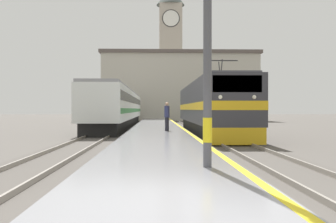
{
  "coord_description": "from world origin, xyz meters",
  "views": [
    {
      "loc": [
        -0.17,
        -6.56,
        1.76
      ],
      "look_at": [
        0.89,
        26.64,
        1.57
      ],
      "focal_mm": 42.0,
      "sensor_mm": 36.0,
      "label": 1
    }
  ],
  "objects": [
    {
      "name": "passenger_train",
      "position": [
        -3.75,
        32.82,
        1.96
      ],
      "size": [
        2.92,
        31.49,
        3.61
      ],
      "color": "black",
      "rests_on": "ground"
    },
    {
      "name": "person_on_platform",
      "position": [
        0.57,
        18.86,
        1.34
      ],
      "size": [
        0.34,
        0.34,
        1.85
      ],
      "color": "#23232D",
      "rests_on": "platform"
    },
    {
      "name": "rail_track_far",
      "position": [
        -3.75,
        25.0,
        0.03
      ],
      "size": [
        2.84,
        140.0,
        0.16
      ],
      "color": "#514C47",
      "rests_on": "ground"
    },
    {
      "name": "ground_plane",
      "position": [
        0.0,
        30.0,
        0.0
      ],
      "size": [
        200.0,
        200.0,
        0.0
      ],
      "primitive_type": "plane",
      "color": "#514C47"
    },
    {
      "name": "rail_track_near",
      "position": [
        3.64,
        25.0,
        0.03
      ],
      "size": [
        2.83,
        140.0,
        0.16
      ],
      "color": "#514C47",
      "rests_on": "ground"
    },
    {
      "name": "platform",
      "position": [
        0.0,
        25.0,
        0.18
      ],
      "size": [
        3.95,
        140.0,
        0.36
      ],
      "color": "gray",
      "rests_on": "ground"
    },
    {
      "name": "clock_tower",
      "position": [
        2.66,
        67.62,
        13.45
      ],
      "size": [
        5.25,
        5.25,
        25.2
      ],
      "color": "#ADA393",
      "rests_on": "ground"
    },
    {
      "name": "station_building",
      "position": [
        3.62,
        54.38,
        5.34
      ],
      "size": [
        24.29,
        6.61,
        10.61
      ],
      "color": "#B7B2A3",
      "rests_on": "ground"
    },
    {
      "name": "locomotive_train",
      "position": [
        3.64,
        21.14,
        1.88
      ],
      "size": [
        2.92,
        19.21,
        4.65
      ],
      "color": "black",
      "rests_on": "ground"
    }
  ]
}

